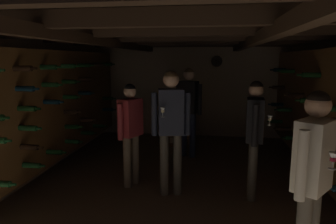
# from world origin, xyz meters

# --- Properties ---
(ground_plane) EXTENTS (8.40, 8.40, 0.00)m
(ground_plane) POSITION_xyz_m (0.00, 0.00, 0.00)
(ground_plane) COLOR #7A6651
(room_shell) EXTENTS (4.72, 6.52, 2.41)m
(room_shell) POSITION_xyz_m (-0.00, 0.27, 1.43)
(room_shell) COLOR tan
(room_shell) RESTS_ON ground_plane
(wine_crate_stack) EXTENTS (0.52, 0.35, 0.90)m
(wine_crate_stack) POSITION_xyz_m (-0.24, 2.25, 0.45)
(wine_crate_stack) COLOR brown
(wine_crate_stack) RESTS_ON ground_plane
(display_bottle) EXTENTS (0.08, 0.08, 0.35)m
(display_bottle) POSITION_xyz_m (-0.21, 2.28, 1.04)
(display_bottle) COLOR #143819
(display_bottle) RESTS_ON wine_crate_stack
(person_host_center) EXTENTS (0.53, 0.38, 1.76)m
(person_host_center) POSITION_xyz_m (-0.05, -0.27, 1.08)
(person_host_center) COLOR #4C473D
(person_host_center) RESTS_ON ground_plane
(person_guest_mid_left) EXTENTS (0.34, 0.50, 1.56)m
(person_guest_mid_left) POSITION_xyz_m (-0.69, -0.03, 0.93)
(person_guest_mid_left) COLOR brown
(person_guest_mid_left) RESTS_ON ground_plane
(person_guest_near_right) EXTENTS (0.38, 0.46, 1.67)m
(person_guest_near_right) POSITION_xyz_m (1.34, -1.80, 1.01)
(person_guest_near_right) COLOR #4C473D
(person_guest_near_right) RESTS_ON ground_plane
(person_guest_rear_center) EXTENTS (0.51, 0.32, 1.74)m
(person_guest_rear_center) POSITION_xyz_m (0.06, 1.48, 1.06)
(person_guest_rear_center) COLOR #232D4C
(person_guest_rear_center) RESTS_ON ground_plane
(person_guest_mid_right) EXTENTS (0.33, 0.54, 1.63)m
(person_guest_mid_right) POSITION_xyz_m (1.08, -0.21, 0.98)
(person_guest_mid_right) COLOR #4C473D
(person_guest_mid_right) RESTS_ON ground_plane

